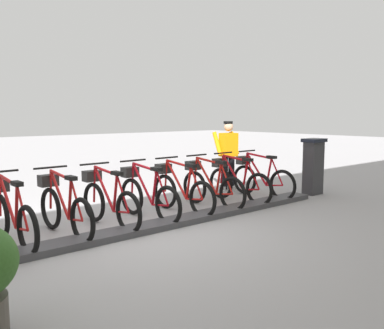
% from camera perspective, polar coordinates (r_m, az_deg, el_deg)
% --- Properties ---
extents(ground_plane, '(60.00, 60.00, 0.00)m').
position_cam_1_polar(ground_plane, '(6.65, -7.11, -9.13)').
color(ground_plane, '#A6A4A7').
extents(dock_rail_base, '(0.44, 8.38, 0.10)m').
position_cam_1_polar(dock_rail_base, '(6.64, -7.11, -8.71)').
color(dock_rail_base, '#47474C').
rests_on(dock_rail_base, ground).
extents(payment_kiosk, '(0.36, 0.52, 1.28)m').
position_cam_1_polar(payment_kiosk, '(9.94, 16.17, -0.12)').
color(payment_kiosk, '#38383D').
rests_on(payment_kiosk, ground).
extents(bike_docked_0, '(1.72, 0.54, 1.02)m').
position_cam_1_polar(bike_docked_0, '(9.38, 9.27, -1.80)').
color(bike_docked_0, black).
rests_on(bike_docked_0, ground).
extents(bike_docked_1, '(1.72, 0.54, 1.02)m').
position_cam_1_polar(bike_docked_1, '(8.82, 6.08, -2.30)').
color(bike_docked_1, black).
rests_on(bike_docked_1, ground).
extents(bike_docked_2, '(1.72, 0.54, 1.02)m').
position_cam_1_polar(bike_docked_2, '(8.29, 2.47, -2.85)').
color(bike_docked_2, black).
rests_on(bike_docked_2, ground).
extents(bike_docked_3, '(1.72, 0.54, 1.02)m').
position_cam_1_polar(bike_docked_3, '(7.80, -1.61, -3.46)').
color(bike_docked_3, black).
rests_on(bike_docked_3, ground).
extents(bike_docked_4, '(1.72, 0.54, 1.02)m').
position_cam_1_polar(bike_docked_4, '(7.36, -6.23, -4.13)').
color(bike_docked_4, black).
rests_on(bike_docked_4, ground).
extents(bike_docked_5, '(1.72, 0.54, 1.02)m').
position_cam_1_polar(bike_docked_5, '(6.97, -11.40, -4.85)').
color(bike_docked_5, black).
rests_on(bike_docked_5, ground).
extents(bike_docked_6, '(1.72, 0.54, 1.02)m').
position_cam_1_polar(bike_docked_6, '(6.64, -17.15, -5.59)').
color(bike_docked_6, black).
rests_on(bike_docked_6, ground).
extents(bike_docked_7, '(1.72, 0.54, 1.02)m').
position_cam_1_polar(bike_docked_7, '(6.39, -23.43, -6.34)').
color(bike_docked_7, black).
rests_on(bike_docked_7, ground).
extents(worker_near_rack, '(0.51, 0.65, 1.66)m').
position_cam_1_polar(worker_near_rack, '(10.12, 4.94, 1.62)').
color(worker_near_rack, white).
rests_on(worker_near_rack, ground).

